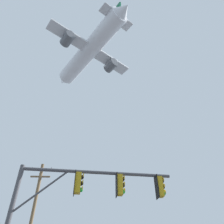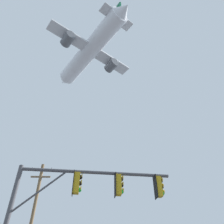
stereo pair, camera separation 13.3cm
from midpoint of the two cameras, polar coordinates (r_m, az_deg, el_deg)
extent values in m
cylinder|color=#4C4C51|center=(10.36, -3.60, -15.58)|extent=(6.74, 0.88, 0.15)
cylinder|color=#4C4C51|center=(10.19, -17.98, -19.06)|extent=(2.08, 0.30, 1.90)
cube|color=gold|center=(10.73, 12.42, -18.60)|extent=(0.29, 0.35, 0.90)
cylinder|color=gold|center=(10.90, 12.06, -16.07)|extent=(0.05, 0.05, 0.12)
cube|color=black|center=(10.69, 11.68, -18.62)|extent=(0.07, 0.46, 1.04)
sphere|color=black|center=(10.86, 12.99, -17.24)|extent=(0.20, 0.20, 0.20)
cylinder|color=gold|center=(10.91, 13.28, -16.94)|extent=(0.06, 0.21, 0.21)
sphere|color=black|center=(10.78, 13.20, -18.63)|extent=(0.20, 0.20, 0.20)
cylinder|color=gold|center=(10.82, 13.50, -18.32)|extent=(0.06, 0.21, 0.21)
sphere|color=green|center=(10.69, 13.42, -20.04)|extent=(0.20, 0.20, 0.20)
cylinder|color=gold|center=(10.73, 13.72, -19.72)|extent=(0.06, 0.21, 0.21)
cube|color=gold|center=(10.28, 2.03, -18.58)|extent=(0.29, 0.35, 0.90)
cylinder|color=gold|center=(10.46, 1.97, -15.94)|extent=(0.05, 0.05, 0.12)
cube|color=black|center=(10.26, 1.22, -18.56)|extent=(0.07, 0.46, 1.04)
sphere|color=black|center=(10.40, 2.82, -17.20)|extent=(0.20, 0.20, 0.20)
cylinder|color=gold|center=(10.43, 3.18, -16.90)|extent=(0.06, 0.21, 0.21)
sphere|color=black|center=(10.30, 2.87, -18.66)|extent=(0.20, 0.20, 0.20)
cylinder|color=gold|center=(10.33, 3.23, -18.35)|extent=(0.06, 0.21, 0.21)
sphere|color=green|center=(10.22, 2.92, -20.14)|extent=(0.20, 0.20, 0.20)
cylinder|color=gold|center=(10.25, 3.29, -19.83)|extent=(0.06, 0.21, 0.21)
cube|color=gold|center=(10.16, -8.91, -17.95)|extent=(0.29, 0.35, 0.90)
cylinder|color=gold|center=(10.34, -8.64, -15.29)|extent=(0.05, 0.05, 0.12)
cube|color=black|center=(10.17, -9.74, -17.87)|extent=(0.07, 0.46, 1.04)
sphere|color=black|center=(10.25, -7.92, -16.60)|extent=(0.20, 0.20, 0.20)
cylinder|color=gold|center=(10.27, -7.52, -16.32)|extent=(0.06, 0.21, 0.21)
sphere|color=black|center=(10.16, -8.06, -18.07)|extent=(0.20, 0.20, 0.20)
cylinder|color=gold|center=(10.18, -7.65, -17.79)|extent=(0.06, 0.21, 0.21)
sphere|color=green|center=(10.07, -8.21, -19.57)|extent=(0.20, 0.20, 0.20)
cylinder|color=gold|center=(10.09, -7.78, -19.28)|extent=(0.06, 0.21, 0.21)
cylinder|color=brown|center=(20.97, -20.31, -25.89)|extent=(0.28, 0.28, 10.32)
cube|color=brown|center=(22.23, -17.70, -14.20)|extent=(2.20, 0.12, 0.12)
cube|color=brown|center=(21.98, -18.05, -15.87)|extent=(1.80, 0.12, 0.12)
cylinder|color=gray|center=(22.53, -19.90, -13.73)|extent=(0.10, 0.10, 0.18)
cylinder|color=gray|center=(22.04, -15.33, -14.10)|extent=(0.10, 0.10, 0.18)
cylinder|color=white|center=(52.16, -5.73, 15.86)|extent=(16.21, 19.88, 3.89)
cone|color=white|center=(59.49, -12.24, 8.15)|extent=(4.56, 4.36, 3.70)
cone|color=white|center=(46.94, 3.23, 25.26)|extent=(4.11, 3.93, 3.31)
cube|color=silver|center=(51.38, -5.38, 15.91)|extent=(18.18, 14.51, 0.44)
cylinder|color=#595B60|center=(49.03, -11.40, 18.21)|extent=(3.50, 3.65, 2.19)
cylinder|color=#595B60|center=(52.47, -0.08, 12.10)|extent=(3.50, 3.65, 2.19)
cube|color=#0C5933|center=(49.76, 1.04, 24.39)|extent=(2.27, 2.91, 4.62)
cube|color=silver|center=(48.07, 1.27, 23.56)|extent=(7.16, 6.12, 0.24)
camera|label=1|loc=(0.07, -89.83, -0.13)|focal=34.85mm
camera|label=2|loc=(0.07, 90.17, 0.13)|focal=34.85mm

